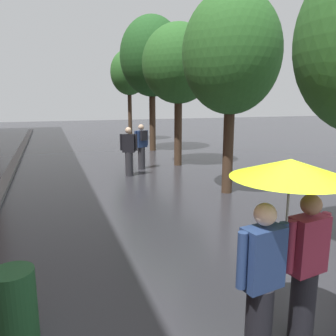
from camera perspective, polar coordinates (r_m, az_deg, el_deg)
The scene contains 9 objects.
kerb_strip at distance 12.13m, azimuth -25.48°, elevation -1.38°, with size 0.30×36.00×0.12m, color slate.
street_tree_1 at distance 9.27m, azimuth 10.68°, elevation 18.40°, with size 2.54×2.54×5.26m.
street_tree_2 at distance 13.07m, azimuth 1.78°, elevation 17.10°, with size 2.71×2.71×5.29m.
street_tree_3 at distance 16.96m, azimuth -2.74°, elevation 18.24°, with size 3.06×3.06×6.42m.
street_tree_4 at distance 21.14m, azimuth -6.60°, elevation 15.69°, with size 2.23×2.23×5.46m.
couple_under_umbrella at distance 3.48m, azimuth 19.49°, elevation -9.23°, with size 1.19×1.13×2.00m.
litter_bin at distance 4.09m, azimuth -24.43°, elevation -20.82°, with size 0.44×0.44×0.85m, color #1E4C28.
pedestrian_walking_midground at distance 12.42m, azimuth -4.48°, elevation 3.84°, with size 0.56×0.42×1.65m.
pedestrian_walking_far at distance 11.31m, azimuth -6.63°, elevation 2.82°, with size 0.54×0.37×1.64m.
Camera 1 is at (-1.83, -1.79, 2.55)m, focal length 36.06 mm.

